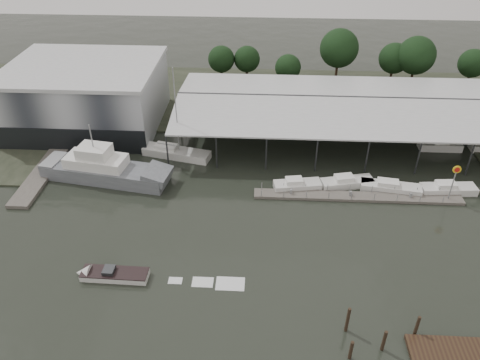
# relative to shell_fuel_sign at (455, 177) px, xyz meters

# --- Properties ---
(ground) EXTENTS (200.00, 200.00, 0.00)m
(ground) POSITION_rel_shell_fuel_sign_xyz_m (-27.00, -9.99, -3.93)
(ground) COLOR black
(ground) RESTS_ON ground
(land_strip_far) EXTENTS (140.00, 30.00, 0.30)m
(land_strip_far) POSITION_rel_shell_fuel_sign_xyz_m (-27.00, 32.01, -3.83)
(land_strip_far) COLOR #3E4332
(land_strip_far) RESTS_ON ground
(land_strip_west) EXTENTS (20.00, 40.00, 0.30)m
(land_strip_west) POSITION_rel_shell_fuel_sign_xyz_m (-67.00, 20.01, -3.83)
(land_strip_west) COLOR #3E4332
(land_strip_west) RESTS_ON ground
(storage_warehouse) EXTENTS (24.50, 20.50, 10.50)m
(storage_warehouse) POSITION_rel_shell_fuel_sign_xyz_m (-55.00, 19.95, 1.36)
(storage_warehouse) COLOR #A7ACB2
(storage_warehouse) RESTS_ON ground
(covered_boat_shed) EXTENTS (58.24, 24.00, 6.96)m
(covered_boat_shed) POSITION_rel_shell_fuel_sign_xyz_m (-10.00, 18.01, 2.20)
(covered_boat_shed) COLOR silver
(covered_boat_shed) RESTS_ON ground
(trawler_dock) EXTENTS (3.00, 18.00, 0.50)m
(trawler_dock) POSITION_rel_shell_fuel_sign_xyz_m (-57.00, 4.01, -3.68)
(trawler_dock) COLOR #615D56
(trawler_dock) RESTS_ON ground
(floating_dock) EXTENTS (28.00, 2.00, 1.40)m
(floating_dock) POSITION_rel_shell_fuel_sign_xyz_m (-12.00, 0.01, -3.72)
(floating_dock) COLOR #615D56
(floating_dock) RESTS_ON ground
(shell_fuel_sign) EXTENTS (1.10, 0.18, 5.55)m
(shell_fuel_sign) POSITION_rel_shell_fuel_sign_xyz_m (0.00, 0.00, 0.00)
(shell_fuel_sign) COLOR gray
(shell_fuel_sign) RESTS_ON ground
(grey_trawler) EXTENTS (19.19, 7.51, 8.84)m
(grey_trawler) POSITION_rel_shell_fuel_sign_xyz_m (-47.25, 2.73, -2.35)
(grey_trawler) COLOR slate
(grey_trawler) RESTS_ON ground
(white_sailboat) EXTENTS (10.86, 4.97, 14.59)m
(white_sailboat) POSITION_rel_shell_fuel_sign_xyz_m (-38.46, 9.50, -3.27)
(white_sailboat) COLOR silver
(white_sailboat) RESTS_ON ground
(speedboat_underway) EXTENTS (18.96, 2.64, 2.00)m
(speedboat_underway) POSITION_rel_shell_fuel_sign_xyz_m (-41.37, -16.30, -3.53)
(speedboat_underway) COLOR silver
(speedboat_underway) RESTS_ON ground
(moored_cruiser_0) EXTENTS (6.78, 3.24, 1.70)m
(moored_cruiser_0) POSITION_rel_shell_fuel_sign_xyz_m (-20.13, 1.75, -3.31)
(moored_cruiser_0) COLOR silver
(moored_cruiser_0) RESTS_ON ground
(moored_cruiser_1) EXTENTS (7.62, 3.77, 1.70)m
(moored_cruiser_1) POSITION_rel_shell_fuel_sign_xyz_m (-13.14, 2.84, -3.31)
(moored_cruiser_1) COLOR silver
(moored_cruiser_1) RESTS_ON ground
(moored_cruiser_2) EXTENTS (8.36, 3.46, 1.70)m
(moored_cruiser_2) POSITION_rel_shell_fuel_sign_xyz_m (-7.28, 1.94, -3.31)
(moored_cruiser_2) COLOR silver
(moored_cruiser_2) RESTS_ON ground
(moored_cruiser_3) EXTENTS (7.59, 2.75, 1.70)m
(moored_cruiser_3) POSITION_rel_shell_fuel_sign_xyz_m (0.53, 1.98, -3.31)
(moored_cruiser_3) COLOR silver
(moored_cruiser_3) RESTS_ON ground
(mooring_pilings) EXTENTS (6.93, 7.93, 3.72)m
(mooring_pilings) POSITION_rel_shell_fuel_sign_xyz_m (-13.90, -25.31, -2.88)
(mooring_pilings) COLOR #322519
(mooring_pilings) RESTS_ON ground
(horizon_tree_line) EXTENTS (69.50, 10.45, 11.38)m
(horizon_tree_line) POSITION_rel_shell_fuel_sign_xyz_m (-3.13, 38.40, 2.34)
(horizon_tree_line) COLOR black
(horizon_tree_line) RESTS_ON ground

